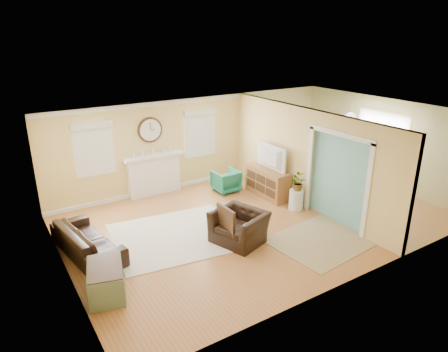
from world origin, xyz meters
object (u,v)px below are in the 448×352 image
(sofa, at_px, (87,240))
(credenza, at_px, (267,182))
(dining_table, at_px, (340,187))
(green_chair, at_px, (226,181))
(eames_chair, at_px, (239,227))

(sofa, relative_size, credenza, 1.43)
(sofa, bearing_deg, credenza, -93.66)
(credenza, bearing_deg, dining_table, -37.53)
(dining_table, bearing_deg, green_chair, 60.05)
(credenza, bearing_deg, sofa, -174.86)
(sofa, height_order, credenza, credenza)
(sofa, distance_m, eames_chair, 3.22)
(sofa, xyz_separation_m, dining_table, (6.69, -0.77, 0.03))
(green_chair, xyz_separation_m, dining_table, (2.40, -2.13, 0.02))
(credenza, bearing_deg, eames_chair, -141.18)
(eames_chair, distance_m, credenza, 2.74)
(sofa, relative_size, dining_table, 1.08)
(sofa, bearing_deg, green_chair, -81.13)
(eames_chair, relative_size, green_chair, 1.57)
(green_chair, relative_size, dining_table, 0.36)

